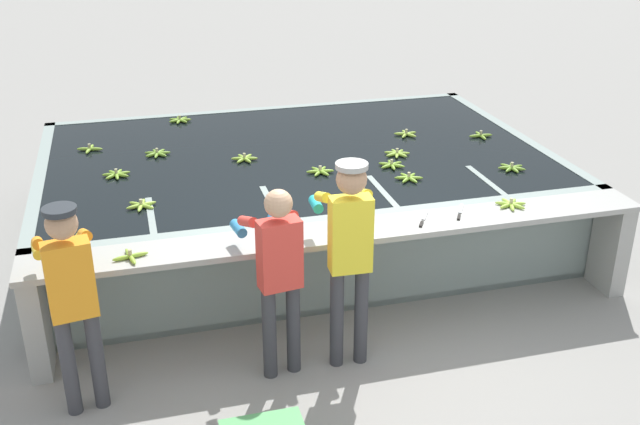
# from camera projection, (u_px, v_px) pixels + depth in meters

# --- Properties ---
(ground_plane) EXTENTS (80.00, 80.00, 0.00)m
(ground_plane) POSITION_uv_depth(u_px,v_px,m) (357.00, 338.00, 6.44)
(ground_plane) COLOR gray
(ground_plane) RESTS_ON ground
(wash_tank) EXTENTS (5.35, 3.60, 0.93)m
(wash_tank) POSITION_uv_depth(u_px,v_px,m) (296.00, 193.00, 8.22)
(wash_tank) COLOR gray
(wash_tank) RESTS_ON ground
(work_ledge) EXTENTS (5.35, 0.45, 0.93)m
(work_ledge) POSITION_uv_depth(u_px,v_px,m) (351.00, 256.00, 6.36)
(work_ledge) COLOR #9E9E99
(work_ledge) RESTS_ON ground
(worker_0) EXTENTS (0.48, 0.74, 1.64)m
(worker_0) POSITION_uv_depth(u_px,v_px,m) (71.00, 290.00, 5.22)
(worker_0) COLOR #38383D
(worker_0) RESTS_ON ground
(worker_1) EXTENTS (0.47, 0.73, 1.58)m
(worker_1) POSITION_uv_depth(u_px,v_px,m) (278.00, 267.00, 5.65)
(worker_1) COLOR #38383D
(worker_1) RESTS_ON ground
(worker_2) EXTENTS (0.42, 0.73, 1.73)m
(worker_2) POSITION_uv_depth(u_px,v_px,m) (349.00, 244.00, 5.72)
(worker_2) COLOR #38383D
(worker_2) RESTS_ON ground
(banana_bunch_floating_0) EXTENTS (0.27, 0.28, 0.08)m
(banana_bunch_floating_0) POSITION_uv_depth(u_px,v_px,m) (157.00, 153.00, 7.95)
(banana_bunch_floating_0) COLOR #75A333
(banana_bunch_floating_0) RESTS_ON wash_tank
(banana_bunch_floating_1) EXTENTS (0.28, 0.27, 0.08)m
(banana_bunch_floating_1) POSITION_uv_depth(u_px,v_px,m) (320.00, 171.00, 7.47)
(banana_bunch_floating_1) COLOR #7FAD33
(banana_bunch_floating_1) RESTS_ON wash_tank
(banana_bunch_floating_2) EXTENTS (0.28, 0.28, 0.08)m
(banana_bunch_floating_2) POSITION_uv_depth(u_px,v_px,m) (244.00, 158.00, 7.81)
(banana_bunch_floating_2) COLOR #93BC3D
(banana_bunch_floating_2) RESTS_ON wash_tank
(banana_bunch_floating_3) EXTENTS (0.28, 0.28, 0.08)m
(banana_bunch_floating_3) POSITION_uv_depth(u_px,v_px,m) (116.00, 174.00, 7.39)
(banana_bunch_floating_3) COLOR #7FAD33
(banana_bunch_floating_3) RESTS_ON wash_tank
(banana_bunch_floating_4) EXTENTS (0.28, 0.28, 0.08)m
(banana_bunch_floating_4) POSITION_uv_depth(u_px,v_px,m) (141.00, 205.00, 6.69)
(banana_bunch_floating_4) COLOR #9EC642
(banana_bunch_floating_4) RESTS_ON wash_tank
(banana_bunch_floating_5) EXTENTS (0.28, 0.28, 0.08)m
(banana_bunch_floating_5) POSITION_uv_depth(u_px,v_px,m) (481.00, 135.00, 8.51)
(banana_bunch_floating_5) COLOR #7FAD33
(banana_bunch_floating_5) RESTS_ON wash_tank
(banana_bunch_floating_6) EXTENTS (0.28, 0.27, 0.08)m
(banana_bunch_floating_6) POSITION_uv_depth(u_px,v_px,m) (406.00, 134.00, 8.56)
(banana_bunch_floating_6) COLOR #9EC642
(banana_bunch_floating_6) RESTS_ON wash_tank
(banana_bunch_floating_7) EXTENTS (0.27, 0.28, 0.08)m
(banana_bunch_floating_7) POSITION_uv_depth(u_px,v_px,m) (392.00, 165.00, 7.63)
(banana_bunch_floating_7) COLOR #7FAD33
(banana_bunch_floating_7) RESTS_ON wash_tank
(banana_bunch_floating_8) EXTENTS (0.28, 0.27, 0.08)m
(banana_bunch_floating_8) POSITION_uv_depth(u_px,v_px,m) (512.00, 168.00, 7.56)
(banana_bunch_floating_8) COLOR #75A333
(banana_bunch_floating_8) RESTS_ON wash_tank
(banana_bunch_floating_9) EXTENTS (0.28, 0.28, 0.08)m
(banana_bunch_floating_9) POSITION_uv_depth(u_px,v_px,m) (90.00, 149.00, 8.08)
(banana_bunch_floating_9) COLOR #8CB738
(banana_bunch_floating_9) RESTS_ON wash_tank
(banana_bunch_floating_10) EXTENTS (0.28, 0.28, 0.08)m
(banana_bunch_floating_10) POSITION_uv_depth(u_px,v_px,m) (409.00, 178.00, 7.30)
(banana_bunch_floating_10) COLOR #7FAD33
(banana_bunch_floating_10) RESTS_ON wash_tank
(banana_bunch_floating_11) EXTENTS (0.28, 0.28, 0.08)m
(banana_bunch_floating_11) POSITION_uv_depth(u_px,v_px,m) (180.00, 120.00, 9.06)
(banana_bunch_floating_11) COLOR #7FAD33
(banana_bunch_floating_11) RESTS_ON wash_tank
(banana_bunch_floating_12) EXTENTS (0.28, 0.28, 0.08)m
(banana_bunch_floating_12) POSITION_uv_depth(u_px,v_px,m) (397.00, 154.00, 7.95)
(banana_bunch_floating_12) COLOR #93BC3D
(banana_bunch_floating_12) RESTS_ON wash_tank
(banana_bunch_ledge_0) EXTENTS (0.28, 0.28, 0.08)m
(banana_bunch_ledge_0) POSITION_uv_depth(u_px,v_px,m) (511.00, 204.00, 6.70)
(banana_bunch_ledge_0) COLOR #9EC642
(banana_bunch_ledge_0) RESTS_ON work_ledge
(banana_bunch_ledge_1) EXTENTS (0.28, 0.28, 0.08)m
(banana_bunch_ledge_1) POSITION_uv_depth(u_px,v_px,m) (130.00, 256.00, 5.77)
(banana_bunch_ledge_1) COLOR #8CB738
(banana_bunch_ledge_1) RESTS_ON work_ledge
(knife_0) EXTENTS (0.21, 0.31, 0.02)m
(knife_0) POSITION_uv_depth(u_px,v_px,m) (423.00, 221.00, 6.40)
(knife_0) COLOR silver
(knife_0) RESTS_ON work_ledge
(knife_1) EXTENTS (0.20, 0.32, 0.02)m
(knife_1) POSITION_uv_depth(u_px,v_px,m) (460.00, 214.00, 6.53)
(knife_1) COLOR silver
(knife_1) RESTS_ON work_ledge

